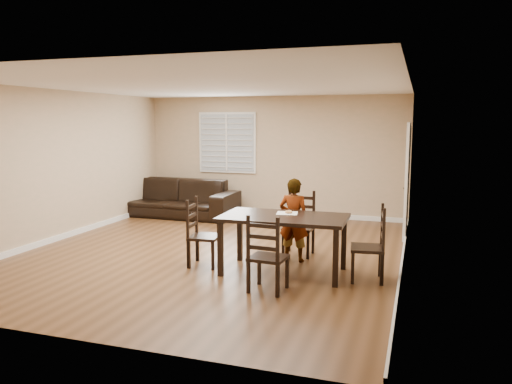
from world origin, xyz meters
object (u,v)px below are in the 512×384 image
chair_left (197,235)px  dining_table (284,222)px  chair_near (300,225)px  sofa (175,198)px  child (294,220)px  donut (289,212)px  chair_right (377,247)px  chair_far (265,258)px

chair_left → dining_table: bearing=-94.6°
chair_near → sofa: bearing=147.2°
child → donut: 0.48m
chair_right → child: 1.44m
chair_right → sofa: size_ratio=0.36×
chair_far → donut: 1.19m
donut → child: bearing=93.9°
chair_near → donut: chair_near is taller
chair_left → chair_near: bearing=-55.0°
donut → sofa: bearing=137.5°
chair_left → child: size_ratio=0.79×
sofa → chair_far: bearing=-50.2°
donut → chair_left: bearing=-170.2°
chair_far → donut: chair_far is taller
dining_table → chair_far: 0.96m
chair_far → chair_right: bearing=-138.9°
chair_left → chair_right: chair_right is taller
chair_right → donut: chair_right is taller
donut → sofa: size_ratio=0.04×
child → chair_right: bearing=159.3°
donut → sofa: donut is taller
dining_table → sofa: 4.88m
chair_near → chair_left: (-1.31, -1.15, -0.01)m
chair_near → dining_table: bearing=-88.5°
chair_far → sofa: size_ratio=0.35×
child → chair_near: bearing=-85.3°
child → chair_left: bearing=31.1°
dining_table → chair_far: (0.01, -0.92, -0.28)m
chair_left → donut: chair_left is taller
chair_near → chair_far: (0.02, -2.03, -0.02)m
chair_near → child: child is taller
dining_table → chair_right: 1.31m
dining_table → child: size_ratio=1.38×
chair_right → donut: 1.33m
chair_left → chair_right: (2.61, 0.07, 0.01)m
chair_left → donut: 1.42m
chair_near → chair_right: (1.30, -1.07, 0.00)m
dining_table → chair_right: chair_right is taller
chair_near → sofa: chair_near is taller
chair_right → sofa: bearing=-132.6°
dining_table → donut: bearing=83.7°
child → sofa: (-3.47, 2.77, -0.23)m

